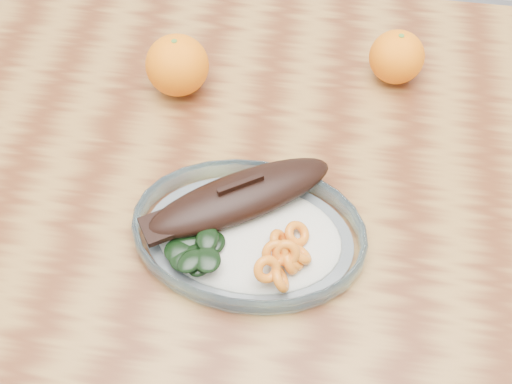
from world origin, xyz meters
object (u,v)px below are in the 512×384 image
Objects in this scene: plated_meal at (248,230)px; dining_table at (255,204)px; orange_right at (397,57)px; orange_left at (177,65)px.

dining_table is at bearing 96.72° from plated_meal.
orange_right is at bearing 64.04° from plated_meal.
orange_left is at bearing -167.16° from orange_right.
orange_left is at bearing 137.05° from dining_table.
orange_left is at bearing 121.93° from plated_meal.
orange_left reaches higher than orange_right.
dining_table is at bearing -132.93° from orange_right.
orange_right is (0.17, 0.32, 0.02)m from plated_meal.
orange_left is (-0.13, 0.12, 0.14)m from dining_table.
plated_meal reaches higher than dining_table.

